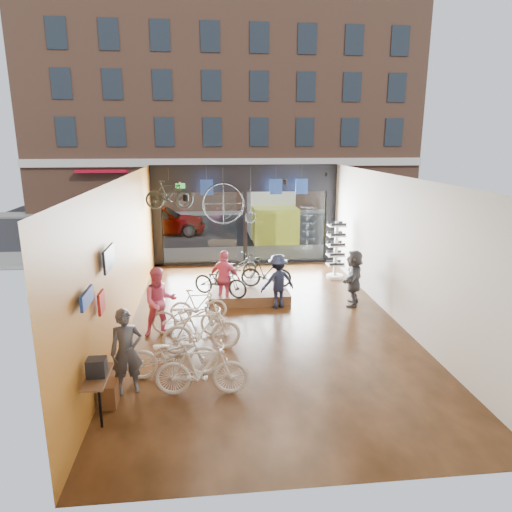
{
  "coord_description": "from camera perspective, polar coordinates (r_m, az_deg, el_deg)",
  "views": [
    {
      "loc": [
        -1.41,
        -11.21,
        4.67
      ],
      "look_at": [
        -0.07,
        1.4,
        1.45
      ],
      "focal_mm": 32.0,
      "sensor_mm": 36.0,
      "label": 1
    }
  ],
  "objects": [
    {
      "name": "customer_0",
      "position": [
        9.06,
        -15.87,
        -11.4
      ],
      "size": [
        0.69,
        0.55,
        1.66
      ],
      "primitive_type": "imported",
      "rotation": [
        0.0,
        0.0,
        0.27
      ],
      "color": "#3F3F44",
      "rests_on": "ground_plane"
    },
    {
      "name": "penny_farthing",
      "position": [
        15.95,
        -3.01,
        6.4
      ],
      "size": [
        1.8,
        0.06,
        1.44
      ],
      "primitive_type": null,
      "color": "black",
      "rests_on": "ceiling"
    },
    {
      "name": "floor_bike_2",
      "position": [
        9.54,
        -10.39,
        -12.01
      ],
      "size": [
        1.88,
        0.72,
        0.97
      ],
      "primitive_type": "imported",
      "rotation": [
        0.0,
        0.0,
        1.61
      ],
      "color": "beige",
      "rests_on": "ground_plane"
    },
    {
      "name": "opposite_building",
      "position": [
        32.83,
        -3.78,
        18.27
      ],
      "size": [
        26.0,
        5.0,
        14.0
      ],
      "primitive_type": "cube",
      "color": "brown",
      "rests_on": "ground"
    },
    {
      "name": "floor_bike_1",
      "position": [
        8.83,
        -6.83,
        -13.82
      ],
      "size": [
        1.79,
        0.6,
        1.06
      ],
      "primitive_type": "imported",
      "rotation": [
        0.0,
        0.0,
        1.51
      ],
      "color": "beige",
      "rests_on": "ground_plane"
    },
    {
      "name": "sunglasses_rack",
      "position": [
        15.97,
        9.94,
        0.73
      ],
      "size": [
        0.69,
        0.61,
        1.99
      ],
      "primitive_type": null,
      "rotation": [
        0.0,
        0.0,
        0.25
      ],
      "color": "white",
      "rests_on": "ground_plane"
    },
    {
      "name": "street_road",
      "position": [
        26.66,
        -2.95,
        4.11
      ],
      "size": [
        30.0,
        18.0,
        0.02
      ],
      "primitive_type": "cube",
      "color": "black",
      "rests_on": "ground"
    },
    {
      "name": "ceiling",
      "position": [
        11.33,
        1.11,
        9.94
      ],
      "size": [
        7.0,
        12.0,
        0.04
      ],
      "primitive_type": "cube",
      "color": "black",
      "rests_on": "ground"
    },
    {
      "name": "display_bike_right",
      "position": [
        14.47,
        -2.51,
        -1.56
      ],
      "size": [
        1.69,
        1.41,
        0.87
      ],
      "primitive_type": "imported",
      "rotation": [
        0.0,
        0.0,
        2.17
      ],
      "color": "black",
      "rests_on": "display_platform"
    },
    {
      "name": "customer_5",
      "position": [
        13.49,
        12.11,
        -2.67
      ],
      "size": [
        1.05,
        1.59,
        1.64
      ],
      "primitive_type": "imported",
      "rotation": [
        0.0,
        0.0,
        4.31
      ],
      "color": "#3F3F44",
      "rests_on": "ground_plane"
    },
    {
      "name": "display_platform",
      "position": [
        13.98,
        -1.07,
        -4.63
      ],
      "size": [
        2.4,
        1.8,
        0.3
      ],
      "primitive_type": "cube",
      "color": "brown",
      "rests_on": "ground_plane"
    },
    {
      "name": "display_bike_left",
      "position": [
        13.18,
        -4.47,
        -3.14
      ],
      "size": [
        1.76,
        1.35,
        0.89
      ],
      "primitive_type": "imported",
      "rotation": [
        0.0,
        0.0,
        1.05
      ],
      "color": "black",
      "rests_on": "display_platform"
    },
    {
      "name": "jersey_mid",
      "position": [
        16.68,
        2.51,
        8.65
      ],
      "size": [
        0.45,
        0.03,
        0.55
      ],
      "primitive_type": "cube",
      "color": "#1E3F99",
      "rests_on": "ceiling"
    },
    {
      "name": "display_bike_mid",
      "position": [
        13.9,
        1.28,
        -2.09
      ],
      "size": [
        1.6,
        0.73,
        0.93
      ],
      "primitive_type": "imported",
      "rotation": [
        0.0,
        0.0,
        1.38
      ],
      "color": "black",
      "rests_on": "display_platform"
    },
    {
      "name": "sidewalk_far",
      "position": [
        30.59,
        -3.37,
        5.54
      ],
      "size": [
        30.0,
        2.0,
        0.12
      ],
      "primitive_type": "cube",
      "color": "slate",
      "rests_on": "ground"
    },
    {
      "name": "ground_plane",
      "position": [
        12.23,
        1.02,
        -8.3
      ],
      "size": [
        7.0,
        12.0,
        0.04
      ],
      "primitive_type": "cube",
      "color": "black",
      "rests_on": "ground"
    },
    {
      "name": "jersey_right",
      "position": [
        16.84,
        5.72,
        8.65
      ],
      "size": [
        0.45,
        0.03,
        0.55
      ],
      "primitive_type": "cube",
      "color": "#1E3F99",
      "rests_on": "ceiling"
    },
    {
      "name": "exit_sign",
      "position": [
        17.2,
        -9.45,
        8.64
      ],
      "size": [
        0.35,
        0.06,
        0.18
      ],
      "primitive_type": "cube",
      "color": "#198C26",
      "rests_on": "storefront"
    },
    {
      "name": "sidewalk_near",
      "position": [
        19.03,
        -1.64,
        0.21
      ],
      "size": [
        30.0,
        2.4,
        0.12
      ],
      "primitive_type": "cube",
      "color": "slate",
      "rests_on": "ground"
    },
    {
      "name": "wall_merch",
      "position": [
        8.64,
        -19.0,
        -9.52
      ],
      "size": [
        0.4,
        2.4,
        2.6
      ],
      "primitive_type": null,
      "color": "navy",
      "rests_on": "wall_left"
    },
    {
      "name": "customer_3",
      "position": [
        12.98,
        2.74,
        -3.19
      ],
      "size": [
        1.13,
        0.84,
        1.57
      ],
      "primitive_type": "imported",
      "rotation": [
        0.0,
        0.0,
        3.42
      ],
      "color": "#161C33",
      "rests_on": "ground_plane"
    },
    {
      "name": "floor_bike_5",
      "position": [
        12.19,
        -7.2,
        -6.13
      ],
      "size": [
        1.53,
        0.52,
        0.9
      ],
      "primitive_type": "imported",
      "rotation": [
        0.0,
        0.0,
        1.64
      ],
      "color": "beige",
      "rests_on": "ground_plane"
    },
    {
      "name": "wall_back",
      "position": [
        6.05,
        8.31,
        -13.15
      ],
      "size": [
        7.0,
        0.04,
        3.8
      ],
      "primitive_type": "cube",
      "color": "beige",
      "rests_on": "ground"
    },
    {
      "name": "wall_right",
      "position": [
        12.56,
        17.22,
        0.85
      ],
      "size": [
        0.04,
        12.0,
        3.8
      ],
      "primitive_type": "cube",
      "color": "beige",
      "rests_on": "ground"
    },
    {
      "name": "box_truck",
      "position": [
        22.68,
        1.75,
        5.53
      ],
      "size": [
        2.1,
        6.29,
        2.48
      ],
      "primitive_type": null,
      "color": "silver",
      "rests_on": "street_road"
    },
    {
      "name": "jersey_left",
      "position": [
        16.49,
        -6.18,
        8.52
      ],
      "size": [
        0.45,
        0.03,
        0.55
      ],
      "primitive_type": "cube",
      "color": "#1E3F99",
      "rests_on": "ceiling"
    },
    {
      "name": "customer_2",
      "position": [
        13.12,
        -3.93,
        -2.83
      ],
      "size": [
        1.04,
        0.8,
        1.65
      ],
      "primitive_type": "imported",
      "rotation": [
        0.0,
        0.0,
        2.67
      ],
      "color": "#CC4C72",
      "rests_on": "ground_plane"
    },
    {
      "name": "floor_bike_3",
      "position": [
        10.47,
        -6.81,
        -9.11
      ],
      "size": [
        1.85,
        0.76,
        1.08
      ],
      "primitive_type": "imported",
      "rotation": [
        0.0,
        0.0,
        1.71
      ],
      "color": "beige",
      "rests_on": "ground_plane"
    },
    {
      "name": "floor_bike_4",
      "position": [
        11.4,
        -8.45,
        -7.48
      ],
      "size": [
        1.91,
        0.91,
        0.96
      ],
      "primitive_type": "imported",
      "rotation": [
        0.0,
        0.0,
        1.42
      ],
      "color": "beige",
      "rests_on": "ground_plane"
    },
    {
      "name": "wall_left",
      "position": [
        11.74,
        -16.24,
        0.02
      ],
      "size": [
        0.04,
        12.0,
        3.8
      ],
      "primitive_type": "cube",
      "color": "#B47F26",
      "rests_on": "ground"
    },
    {
      "name": "hung_bike",
      "position": [
        15.56,
        -10.78,
        7.55
      ],
      "size": [
        1.6,
        0.51,
        0.95
      ],
      "primitive_type": "imported",
      "rotation": [
        0.0,
        0.0,
        1.61
      ],
      "color": "black",
      "rests_on": "ceiling"
    },
    {
      "name": "storefront",
      "position": [
        17.49,
        -1.37,
        5.12
      ],
      "size": [
        7.0,
        0.26,
        3.8
      ],
      "primitive_type": null,
      "color": "black",
      "rests_on": "ground"
    },
    {
      "name": "customer_1",
      "position": [
        11.4,
        -11.93,
        -5.62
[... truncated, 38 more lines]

